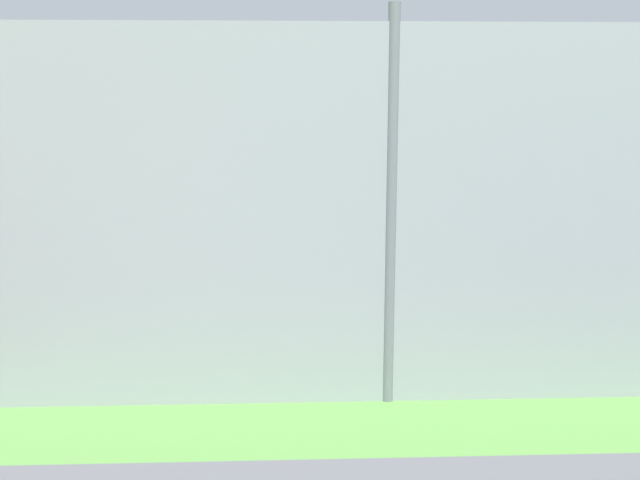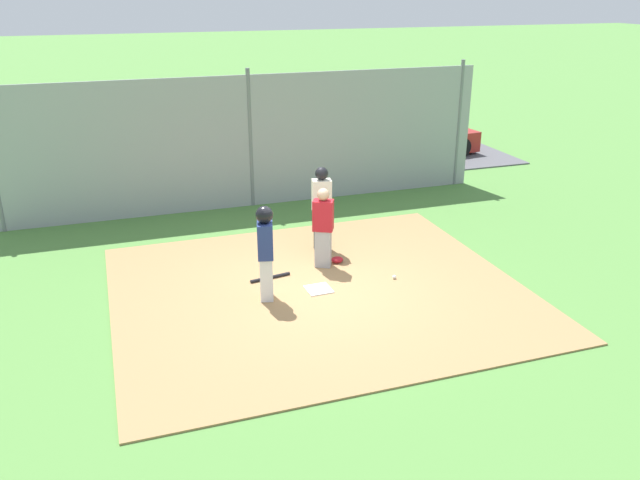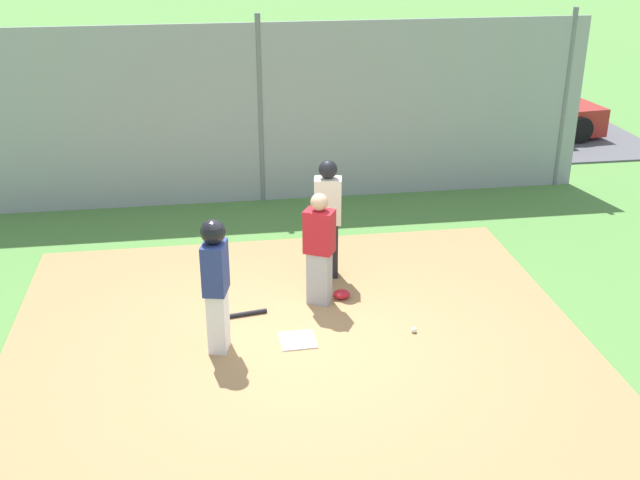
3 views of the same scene
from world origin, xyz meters
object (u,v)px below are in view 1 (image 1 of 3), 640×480
object	(u,v)px
runner	(407,200)
baseball_bat	(396,272)
baseball	(248,262)
home_plate	(344,263)
catcher	(320,223)
umpire	(303,225)
catcher_mask	(297,277)

from	to	relation	value
runner	baseball_bat	world-z (taller)	runner
baseball	home_plate	bearing A→B (deg)	-0.49
catcher	baseball	bearing A→B (deg)	75.17
catcher	baseball	xyz separation A→B (m)	(-1.07, 0.99, -0.78)
umpire	baseball_bat	size ratio (longest dim) A/B	2.22
home_plate	catcher_mask	world-z (taller)	catcher_mask
home_plate	catcher	distance (m)	1.34
catcher	catcher_mask	distance (m)	0.82
umpire	runner	size ratio (longest dim) A/B	1.04
catcher	umpire	xyz separation A→B (m)	(-0.24, -0.80, 0.11)
runner	catcher_mask	bearing A→B (deg)	45.96
home_plate	umpire	distance (m)	2.11
umpire	baseball	xyz separation A→B (m)	(-0.82, 1.79, -0.89)
catcher_mask	baseball	bearing A→B (deg)	125.32
home_plate	runner	bearing A→B (deg)	2.18
home_plate	baseball_bat	size ratio (longest dim) A/B	0.56
baseball_bat	catcher_mask	xyz separation A→B (m)	(-1.45, -0.32, 0.03)
runner	home_plate	bearing A→B (deg)	15.79
catcher_mask	umpire	bearing A→B (deg)	-84.17
home_plate	runner	distance (m)	1.37
umpire	catcher	bearing A→B (deg)	-6.61
runner	catcher_mask	size ratio (longest dim) A/B	7.09
home_plate	catcher	size ratio (longest dim) A/B	0.28
catcher	runner	xyz separation A→B (m)	(1.39, 1.02, 0.17)
catcher	umpire	distance (m)	0.84
home_plate	baseball_bat	bearing A→B (deg)	-45.63
catcher_mask	catcher	bearing A→B (deg)	11.46
baseball_bat	catcher_mask	size ratio (longest dim) A/B	3.30
baseball	umpire	bearing A→B (deg)	-65.31
home_plate	baseball	world-z (taller)	baseball
catcher_mask	baseball	world-z (taller)	catcher_mask
umpire	home_plate	bearing A→B (deg)	-10.18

